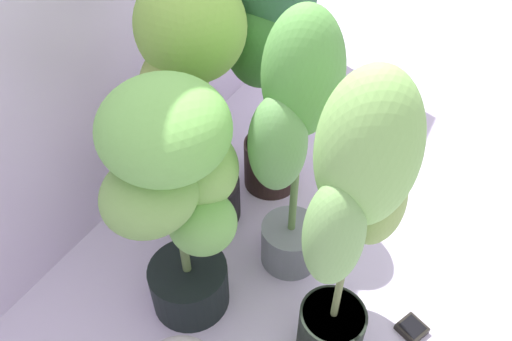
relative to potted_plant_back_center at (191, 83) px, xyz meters
name	(u,v)px	position (x,y,z in m)	size (l,w,h in m)	color
ground_plane	(319,268)	(-0.02, -0.50, -0.62)	(8.00, 8.00, 0.00)	silver
potted_plant_back_center	(191,83)	(0.00, 0.00, 0.00)	(0.46, 0.45, 0.97)	black
potted_plant_back_left	(177,189)	(-0.34, -0.18, -0.09)	(0.47, 0.38, 0.86)	black
potted_plant_front_left	(353,223)	(-0.28, -0.64, -0.03)	(0.34, 0.24, 1.00)	black
potted_plant_center	(293,140)	(-0.05, -0.38, -0.05)	(0.32, 0.30, 0.96)	slate
potted_plant_back_right	(273,43)	(0.29, -0.14, 0.04)	(0.40, 0.38, 1.08)	black
hygrometer_box	(412,329)	(-0.10, -0.86, -0.60)	(0.11, 0.11, 0.03)	black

